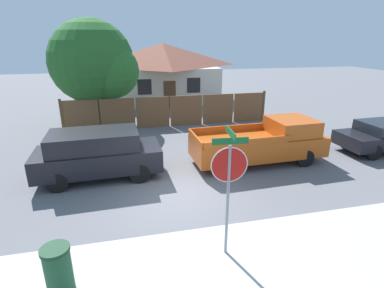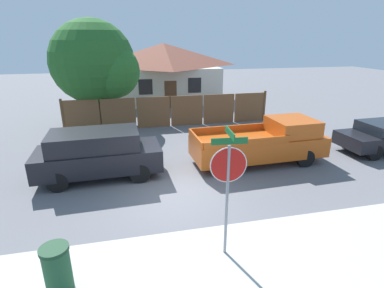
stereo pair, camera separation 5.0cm
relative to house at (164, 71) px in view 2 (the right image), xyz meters
name	(u,v)px [view 2 (the right image)]	position (x,y,z in m)	size (l,w,h in m)	color
ground_plane	(175,195)	(-1.94, -16.44, -2.38)	(80.00, 80.00, 0.00)	slate
sidewalk_strip	(201,272)	(-1.94, -20.04, -2.37)	(36.00, 3.20, 0.01)	#B2B2AD
wooden_fence	(170,111)	(-0.78, -8.15, -1.48)	(12.02, 0.12, 1.88)	brown
house	(164,71)	(0.00, 0.00, 0.00)	(8.75, 7.01, 4.59)	beige
oak_tree	(97,64)	(-4.75, -6.95, 1.20)	(4.97, 4.73, 6.05)	brown
red_suv	(98,153)	(-4.44, -14.45, -1.40)	(4.55, 2.03, 1.80)	black
orange_pickup	(264,142)	(2.17, -14.44, -1.50)	(5.54, 2.16, 1.80)	#B74C14
stop_sign	(228,174)	(-1.20, -19.51, -0.26)	(0.84, 0.73, 3.15)	gray
trash_bin	(57,269)	(-4.92, -19.84, -1.85)	(0.58, 0.58, 1.05)	#1E4C2D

